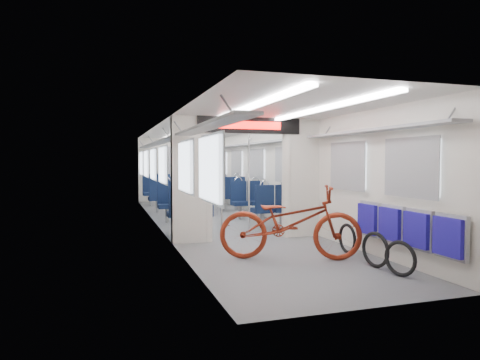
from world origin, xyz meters
The scene contains 14 objects.
carriage centered at (0.00, -0.27, 1.50)m, with size 12.00×12.02×2.31m.
bicycle centered at (0.07, -3.78, 0.56)m, with size 0.75×2.14×1.12m, color maroon.
flip_bench centered at (1.35, -4.74, 0.58)m, with size 0.12×2.13×0.55m.
bike_hoop_a centered at (1.02, -5.09, 0.21)m, with size 0.47×0.47×0.05m, color black.
bike_hoop_b centered at (0.99, -4.60, 0.23)m, with size 0.51×0.51×0.05m, color black.
bike_hoop_c centered at (1.12, -3.68, 0.22)m, with size 0.48×0.48×0.05m, color black.
seat_bay_near_left centered at (-0.93, -0.21, 0.54)m, with size 0.91×2.06×1.09m.
seat_bay_near_right centered at (0.93, -0.08, 0.53)m, with size 0.89×1.99×1.07m.
seat_bay_far_left centered at (-0.93, 3.64, 0.57)m, with size 0.95×2.28×1.16m.
seat_bay_far_right centered at (0.93, 3.52, 0.55)m, with size 0.93×2.16×1.13m.
stanchion_near_left centered at (-0.40, -1.58, 1.15)m, with size 0.04×0.04×2.30m, color silver.
stanchion_near_right centered at (0.25, -1.33, 1.15)m, with size 0.04×0.04×2.30m, color silver.
stanchion_far_left centered at (-0.23, 1.88, 1.15)m, with size 0.04×0.04×2.30m, color silver.
stanchion_far_right centered at (0.33, 1.63, 1.15)m, with size 0.05×0.05×2.30m, color silver.
Camera 1 is at (-2.58, -9.66, 1.50)m, focal length 32.00 mm.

